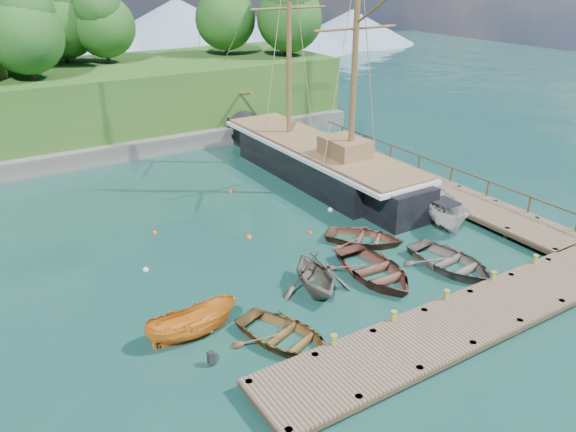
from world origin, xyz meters
name	(u,v)px	position (x,y,z in m)	size (l,w,h in m)	color
ground	(338,273)	(0.00, 0.00, 0.00)	(160.00, 160.00, 0.00)	#123733
dock_near	(471,318)	(2.00, -6.50, 0.43)	(20.00, 3.20, 1.10)	#443226
dock_east	(413,179)	(11.50, 7.00, 0.43)	(3.20, 24.00, 1.10)	#443226
bollard_0	(333,357)	(-4.00, -5.10, 0.00)	(0.26, 0.26, 0.45)	olive
bollard_1	(392,333)	(-1.00, -5.10, 0.00)	(0.26, 0.26, 0.45)	olive
bollard_2	(444,311)	(2.00, -5.10, 0.00)	(0.26, 0.26, 0.45)	olive
bollard_3	(491,291)	(5.00, -5.10, 0.00)	(0.26, 0.26, 0.45)	olive
bollard_4	(532,274)	(8.00, -5.10, 0.00)	(0.26, 0.26, 0.45)	olive
rowboat_0	(285,343)	(-5.09, -3.38, 0.00)	(3.17, 4.45, 0.92)	brown
rowboat_1	(315,290)	(-1.85, -0.74, 0.00)	(3.29, 3.82, 2.01)	#5C574C
rowboat_2	(374,277)	(1.23, -1.27, 0.00)	(3.62, 5.07, 1.05)	brown
rowboat_3	(451,269)	(4.99, -2.65, 0.00)	(3.45, 4.83, 1.00)	#5A514A
rowboat_4	(364,243)	(3.14, 1.84, 0.00)	(3.01, 4.21, 0.87)	brown
motorboat_orange	(193,337)	(-8.06, -1.06, 0.00)	(1.45, 3.84, 1.48)	orange
cabin_boat_white	(442,225)	(8.49, 1.29, 0.00)	(1.88, 4.99, 1.93)	silver
schooner	(317,164)	(6.77, 11.60, 1.05)	(4.76, 26.14, 18.94)	black
mooring_buoy_0	(146,270)	(-7.88, 5.23, 0.00)	(0.29, 0.29, 0.29)	white
mooring_buoy_1	(249,238)	(-1.84, 5.73, 0.00)	(0.33, 0.33, 0.33)	#EF590C
mooring_buoy_2	(310,233)	(1.33, 4.40, 0.00)	(0.29, 0.29, 0.29)	red
mooring_buoy_3	(330,210)	(4.19, 6.42, 0.00)	(0.31, 0.31, 0.31)	white
mooring_buoy_4	(155,233)	(-6.08, 9.01, 0.00)	(0.28, 0.28, 0.28)	#E7570C
mooring_buoy_5	(231,192)	(0.36, 12.32, 0.00)	(0.33, 0.33, 0.33)	#DC4D19
distant_ridge	(77,35)	(4.30, 70.00, 4.35)	(117.00, 40.00, 10.00)	#728CA5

